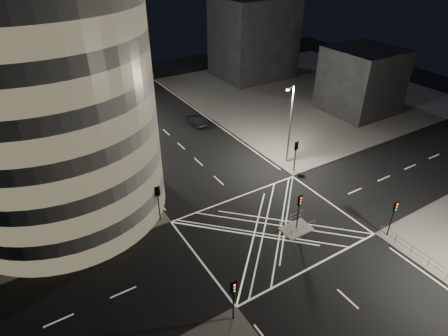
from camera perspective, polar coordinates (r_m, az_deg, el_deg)
ground at (r=37.74m, az=7.09°, el=-9.06°), size 120.00×120.00×0.00m
sidewalk_far_right at (r=72.46m, az=12.29°, el=11.33°), size 42.00×42.00×0.15m
central_island at (r=37.90m, az=10.92°, el=-9.11°), size 3.00×2.00×0.15m
building_right_far at (r=78.06m, az=4.47°, el=19.20°), size 14.00×12.00×15.00m
building_right_near at (r=64.61m, az=20.16°, el=12.42°), size 10.00×10.00×10.00m
building_far_end at (r=82.51m, az=-21.98°, el=18.81°), size 18.00×8.00×18.00m
tree_a at (r=37.46m, az=-14.00°, el=-1.24°), size 4.18×4.18×6.97m
tree_b at (r=42.36m, az=-16.77°, el=2.92°), size 4.69×4.69×7.59m
tree_c at (r=47.85m, az=-18.80°, el=5.33°), size 4.15×4.15×6.80m
tree_d at (r=53.07m, az=-20.62°, el=8.20°), size 4.82×4.82×7.70m
tree_e at (r=58.96m, az=-21.84°, el=9.19°), size 4.24×4.24×6.37m
traffic_signal_fl at (r=37.12m, az=-10.05°, el=-4.40°), size 0.55×0.22×4.00m
traffic_signal_nl at (r=28.07m, az=1.46°, el=-18.58°), size 0.55×0.22×4.00m
traffic_signal_fr at (r=45.15m, az=10.89°, el=2.56°), size 0.55×0.22×4.00m
traffic_signal_nr at (r=38.06m, az=24.45°, el=-6.16°), size 0.55×0.22×4.00m
traffic_signal_island at (r=36.14m, az=11.37°, el=-5.69°), size 0.55×0.22×4.00m
street_lamp_left_near at (r=39.78m, az=-14.17°, el=2.22°), size 1.25×0.25×10.00m
street_lamp_left_far at (r=55.85m, az=-20.40°, el=9.91°), size 1.25×0.25×10.00m
street_lamp_right_far at (r=45.80m, az=10.02°, el=6.78°), size 1.25×0.25×10.00m
railing_near_right at (r=37.30m, az=29.79°, el=-13.17°), size 0.06×11.70×1.10m
railing_island_south at (r=37.03m, az=11.94°, el=-9.12°), size 2.80×0.06×1.10m
railing_island_north at (r=37.99m, az=10.12°, el=-7.66°), size 2.80×0.06×1.10m
sedan at (r=57.56m, az=-4.20°, el=7.25°), size 1.59×4.32×1.41m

